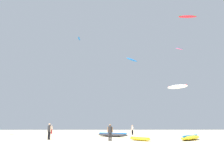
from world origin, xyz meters
The scene contains 13 objects.
ground_plane centered at (0.00, 0.00, 0.00)m, with size 120.00×120.00×0.00m, color beige.
person_foreground centered at (-0.60, 6.76, 0.98)m, with size 0.56×0.38×1.68m.
person_midground centered at (3.45, 20.91, 0.97)m, with size 0.46×0.37×1.65m.
person_left centered at (-11.44, 25.73, 0.95)m, with size 0.47×0.37×1.63m.
person_right centered at (-7.33, 8.81, 1.04)m, with size 0.50×0.40×1.78m.
kite_grounded_near centered at (-0.12, 14.65, 0.27)m, with size 4.72×3.64×0.57m.
kite_grounded_mid centered at (8.13, 7.85, 0.26)m, with size 3.96×4.29×0.58m.
kite_grounded_far centered at (2.50, 7.17, 0.18)m, with size 2.41×3.01×0.39m.
kite_aloft_1 centered at (14.09, 27.91, 9.65)m, with size 4.21×3.84×1.00m.
kite_aloft_2 centered at (12.30, 15.91, 19.16)m, with size 3.01×0.99×0.42m.
kite_aloft_3 centered at (3.75, 21.98, 13.62)m, with size 2.75×2.65×0.73m.
kite_aloft_4 centered at (-8.79, 39.50, 25.46)m, with size 0.79×2.37×0.57m.
kite_aloft_5 centered at (20.07, 41.40, 23.45)m, with size 2.71×1.81×0.52m.
Camera 1 is at (-0.97, -14.91, 1.55)m, focal length 33.14 mm.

